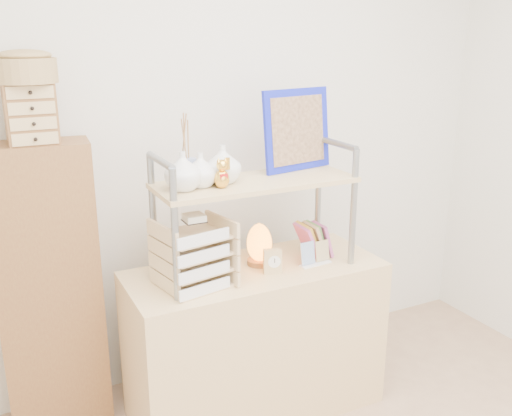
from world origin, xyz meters
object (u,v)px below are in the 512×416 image
Objects in this scene: letter_tray at (195,258)px; desk at (256,340)px; salt_lamp at (259,244)px; cabinet at (50,288)px.

desk is at bearing 10.94° from letter_tray.
desk is 3.68× the size of letter_tray.
salt_lamp reaches higher than desk.
desk is at bearing -135.69° from salt_lamp.
cabinet is (-0.87, 0.37, 0.30)m from desk.
cabinet is 6.73× the size of salt_lamp.
salt_lamp is (0.35, 0.10, -0.03)m from letter_tray.
cabinet reaches higher than desk.
desk is 0.60m from letter_tray.
cabinet is 0.73m from letter_tray.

